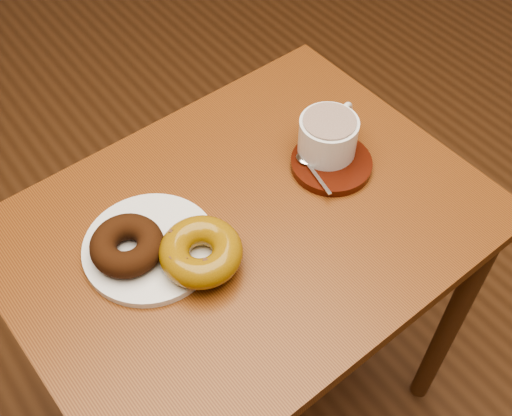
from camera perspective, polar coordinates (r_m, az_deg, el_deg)
cafe_table at (r=1.12m, az=-0.82°, el=-4.77°), size 0.78×0.59×0.71m
donut_plate at (r=1.00m, az=-9.39°, el=-3.49°), size 0.21×0.21×0.01m
donut_cinnamon at (r=0.98m, az=-11.40°, el=-3.28°), size 0.14×0.14×0.04m
donut_caramel at (r=0.95m, az=-4.92°, el=-3.89°), size 0.14×0.14×0.05m
saucer at (r=1.11m, az=6.71°, el=3.94°), size 0.17×0.17×0.01m
coffee_cup at (r=1.10m, az=6.46°, el=6.47°), size 0.13×0.10×0.07m
teaspoon at (r=1.09m, az=4.53°, el=4.04°), size 0.03×0.10×0.01m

